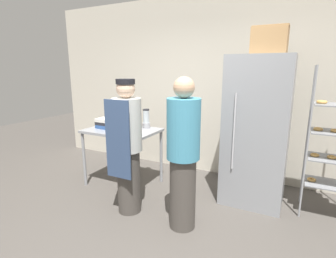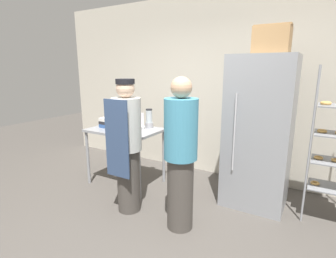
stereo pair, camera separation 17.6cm
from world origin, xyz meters
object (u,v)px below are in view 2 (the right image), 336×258
blender_pitcher (149,119)px  cardboard_storage_box (272,40)px  donut_box (132,127)px  person_baker (127,145)px  person_customer (181,155)px  refrigerator (258,133)px  binder_stack (111,123)px

blender_pitcher → cardboard_storage_box: bearing=1.7°
donut_box → person_baker: size_ratio=0.17×
person_customer → refrigerator: bearing=59.3°
person_baker → person_customer: 0.72m
refrigerator → person_customer: bearing=-120.7°
donut_box → cardboard_storage_box: size_ratio=0.71×
refrigerator → donut_box: size_ratio=6.68×
person_baker → donut_box: bearing=123.0°
refrigerator → person_customer: size_ratio=1.14×
blender_pitcher → cardboard_storage_box: 1.98m
refrigerator → donut_box: refrigerator is taller
cardboard_storage_box → person_baker: (-1.39, -0.93, -1.21)m
cardboard_storage_box → person_customer: bearing=-125.4°
binder_stack → person_customer: (1.53, -0.60, -0.08)m
blender_pitcher → binder_stack: size_ratio=0.94×
cardboard_storage_box → person_customer: size_ratio=0.24×
refrigerator → person_baker: (-1.31, -0.99, -0.10)m
binder_stack → person_customer: size_ratio=0.19×
refrigerator → blender_pitcher: refrigerator is taller
cardboard_storage_box → person_customer: (-0.66, -0.93, -1.21)m
person_baker → cardboard_storage_box: bearing=33.8°
blender_pitcher → cardboard_storage_box: cardboard_storage_box is taller
refrigerator → blender_pitcher: bearing=-176.2°
cardboard_storage_box → binder_stack: bearing=-171.3°
refrigerator → blender_pitcher: (-1.59, -0.11, 0.04)m
binder_stack → cardboard_storage_box: bearing=8.7°
refrigerator → person_baker: size_ratio=1.17×
cardboard_storage_box → person_baker: bearing=-146.2°
binder_stack → cardboard_storage_box: size_ratio=0.78×
blender_pitcher → person_baker: 0.94m
binder_stack → person_baker: bearing=-36.6°
donut_box → blender_pitcher: (0.14, 0.24, 0.08)m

